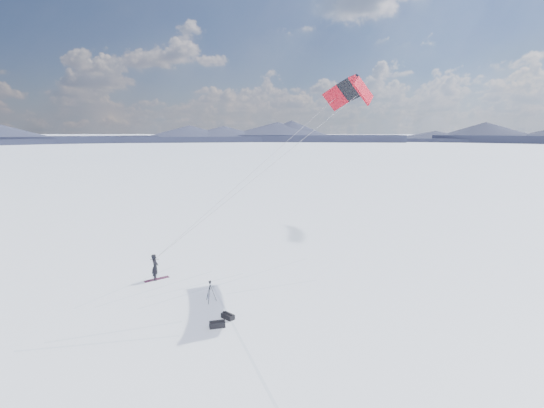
{
  "coord_description": "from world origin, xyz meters",
  "views": [
    {
      "loc": [
        5.53,
        -20.21,
        9.52
      ],
      "look_at": [
        5.31,
        4.8,
        4.81
      ],
      "focal_mm": 26.0,
      "sensor_mm": 36.0,
      "label": 1
    }
  ],
  "objects_px": {
    "tripod": "(210,288)",
    "gear_bag_a": "(217,324)",
    "snowboard": "(157,279)",
    "gear_bag_b": "(228,316)",
    "snowkiter": "(156,280)"
  },
  "relations": [
    {
      "from": "tripod",
      "to": "gear_bag_b",
      "type": "xyz_separation_m",
      "value": [
        1.22,
        -2.03,
        -0.66
      ]
    },
    {
      "from": "snowboard",
      "to": "gear_bag_b",
      "type": "height_order",
      "value": "gear_bag_b"
    },
    {
      "from": "snowkiter",
      "to": "snowboard",
      "type": "height_order",
      "value": "snowkiter"
    },
    {
      "from": "tripod",
      "to": "snowkiter",
      "type": "bearing_deg",
      "value": 121.76
    },
    {
      "from": "snowboard",
      "to": "gear_bag_b",
      "type": "relative_size",
      "value": 2.11
    },
    {
      "from": "tripod",
      "to": "gear_bag_b",
      "type": "bearing_deg",
      "value": -78.31
    },
    {
      "from": "tripod",
      "to": "gear_bag_a",
      "type": "bearing_deg",
      "value": -93.86
    },
    {
      "from": "snowkiter",
      "to": "tripod",
      "type": "bearing_deg",
      "value": -136.6
    },
    {
      "from": "snowboard",
      "to": "gear_bag_b",
      "type": "distance_m",
      "value": 7.5
    },
    {
      "from": "snowboard",
      "to": "tripod",
      "type": "bearing_deg",
      "value": -75.45
    },
    {
      "from": "snowkiter",
      "to": "tripod",
      "type": "height_order",
      "value": "tripod"
    },
    {
      "from": "tripod",
      "to": "snowboard",
      "type": "bearing_deg",
      "value": 121.13
    },
    {
      "from": "tripod",
      "to": "gear_bag_a",
      "type": "distance_m",
      "value": 3.09
    },
    {
      "from": "snowboard",
      "to": "gear_bag_a",
      "type": "xyz_separation_m",
      "value": [
        4.84,
        -6.23,
        0.13
      ]
    },
    {
      "from": "snowkiter",
      "to": "snowboard",
      "type": "relative_size",
      "value": 1.07
    }
  ]
}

